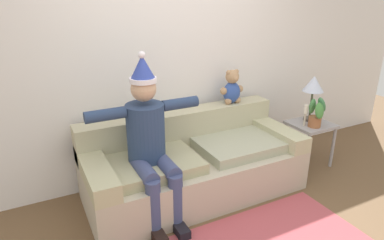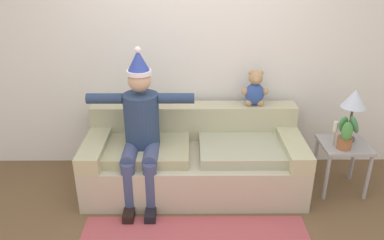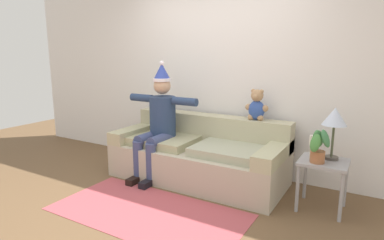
{
  "view_description": "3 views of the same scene",
  "coord_description": "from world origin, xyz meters",
  "px_view_note": "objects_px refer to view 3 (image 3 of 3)",
  "views": [
    {
      "loc": [
        -1.4,
        -1.7,
        1.93
      ],
      "look_at": [
        -0.08,
        0.86,
        0.85
      ],
      "focal_mm": 31.35,
      "sensor_mm": 36.0,
      "label": 1
    },
    {
      "loc": [
        -0.04,
        -2.46,
        2.29
      ],
      "look_at": [
        -0.02,
        0.84,
        0.82
      ],
      "focal_mm": 35.87,
      "sensor_mm": 36.0,
      "label": 2
    },
    {
      "loc": [
        1.93,
        -2.45,
        1.58
      ],
      "look_at": [
        -0.01,
        0.85,
        0.8
      ],
      "focal_mm": 30.28,
      "sensor_mm": 36.0,
      "label": 3
    }
  ],
  "objects_px": {
    "table_lamp": "(335,119)",
    "candle_tall": "(311,144)",
    "potted_plant": "(319,147)",
    "side_table": "(323,169)",
    "person_seated": "(159,120)",
    "teddy_bear": "(257,106)",
    "couch": "(199,155)"
  },
  "relations": [
    {
      "from": "table_lamp",
      "to": "candle_tall",
      "type": "relative_size",
      "value": 2.16
    },
    {
      "from": "potted_plant",
      "to": "side_table",
      "type": "bearing_deg",
      "value": 65.11
    },
    {
      "from": "person_seated",
      "to": "teddy_bear",
      "type": "distance_m",
      "value": 1.25
    },
    {
      "from": "side_table",
      "to": "potted_plant",
      "type": "xyz_separation_m",
      "value": [
        -0.05,
        -0.1,
        0.25
      ]
    },
    {
      "from": "table_lamp",
      "to": "potted_plant",
      "type": "relative_size",
      "value": 1.52
    },
    {
      "from": "couch",
      "to": "side_table",
      "type": "xyz_separation_m",
      "value": [
        1.5,
        -0.1,
        0.12
      ]
    },
    {
      "from": "person_seated",
      "to": "side_table",
      "type": "bearing_deg",
      "value": 1.91
    },
    {
      "from": "person_seated",
      "to": "side_table",
      "type": "height_order",
      "value": "person_seated"
    },
    {
      "from": "potted_plant",
      "to": "candle_tall",
      "type": "height_order",
      "value": "potted_plant"
    },
    {
      "from": "couch",
      "to": "side_table",
      "type": "relative_size",
      "value": 4.14
    },
    {
      "from": "potted_plant",
      "to": "candle_tall",
      "type": "bearing_deg",
      "value": 136.46
    },
    {
      "from": "couch",
      "to": "person_seated",
      "type": "bearing_deg",
      "value": -162.33
    },
    {
      "from": "couch",
      "to": "person_seated",
      "type": "relative_size",
      "value": 1.45
    },
    {
      "from": "teddy_bear",
      "to": "side_table",
      "type": "height_order",
      "value": "teddy_bear"
    },
    {
      "from": "teddy_bear",
      "to": "side_table",
      "type": "distance_m",
      "value": 1.08
    },
    {
      "from": "side_table",
      "to": "table_lamp",
      "type": "height_order",
      "value": "table_lamp"
    },
    {
      "from": "teddy_bear",
      "to": "person_seated",
      "type": "bearing_deg",
      "value": -158.29
    },
    {
      "from": "potted_plant",
      "to": "table_lamp",
      "type": "bearing_deg",
      "value": 61.73
    },
    {
      "from": "person_seated",
      "to": "table_lamp",
      "type": "xyz_separation_m",
      "value": [
        2.06,
        0.15,
        0.19
      ]
    },
    {
      "from": "table_lamp",
      "to": "candle_tall",
      "type": "distance_m",
      "value": 0.34
    },
    {
      "from": "teddy_bear",
      "to": "candle_tall",
      "type": "xyz_separation_m",
      "value": [
        0.73,
        -0.41,
        -0.27
      ]
    },
    {
      "from": "side_table",
      "to": "potted_plant",
      "type": "bearing_deg",
      "value": -114.89
    },
    {
      "from": "couch",
      "to": "teddy_bear",
      "type": "bearing_deg",
      "value": 24.81
    },
    {
      "from": "table_lamp",
      "to": "candle_tall",
      "type": "height_order",
      "value": "table_lamp"
    },
    {
      "from": "side_table",
      "to": "candle_tall",
      "type": "height_order",
      "value": "candle_tall"
    },
    {
      "from": "person_seated",
      "to": "potted_plant",
      "type": "height_order",
      "value": "person_seated"
    },
    {
      "from": "teddy_bear",
      "to": "table_lamp",
      "type": "relative_size",
      "value": 0.71
    },
    {
      "from": "teddy_bear",
      "to": "potted_plant",
      "type": "bearing_deg",
      "value": -30.89
    },
    {
      "from": "couch",
      "to": "candle_tall",
      "type": "relative_size",
      "value": 8.73
    },
    {
      "from": "side_table",
      "to": "table_lamp",
      "type": "xyz_separation_m",
      "value": [
        0.05,
        0.09,
        0.51
      ]
    },
    {
      "from": "potted_plant",
      "to": "teddy_bear",
      "type": "bearing_deg",
      "value": 149.11
    },
    {
      "from": "candle_tall",
      "to": "teddy_bear",
      "type": "bearing_deg",
      "value": 150.84
    }
  ]
}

